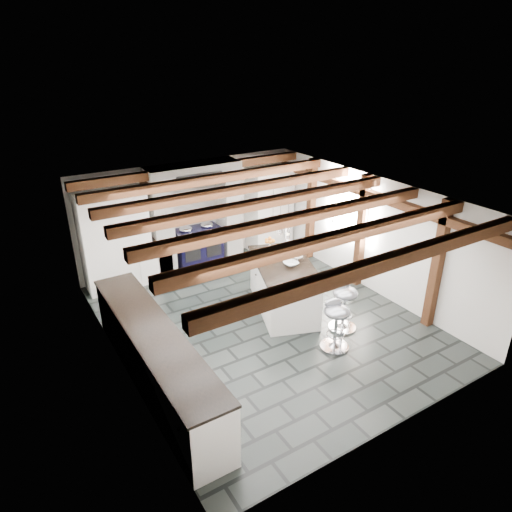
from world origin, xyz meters
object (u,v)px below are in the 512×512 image
kitchen_island (283,285)px  bar_stool_near (344,300)px  range_cooker (198,247)px  bar_stool_far (336,319)px

kitchen_island → bar_stool_near: size_ratio=2.36×
range_cooker → bar_stool_far: bearing=-81.9°
kitchen_island → bar_stool_far: kitchen_island is taller
bar_stool_far → bar_stool_near: bearing=52.8°
kitchen_island → bar_stool_far: (-0.00, -1.46, 0.07)m
kitchen_island → bar_stool_near: bearing=-45.8°
kitchen_island → bar_stool_near: kitchen_island is taller
range_cooker → kitchen_island: 2.55m
range_cooker → kitchen_island: bearing=-77.2°
range_cooker → bar_stool_near: 3.74m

